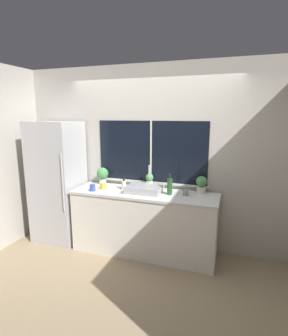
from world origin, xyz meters
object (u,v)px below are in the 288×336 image
at_px(refrigerator, 58,182).
at_px(sink, 145,189).
at_px(mug_blue, 93,188).
at_px(mug_yellow, 103,186).
at_px(potted_plant_right, 201,184).
at_px(potted_plant_left, 103,174).
at_px(mug_grey, 186,193).
at_px(soap_bottle, 124,185).
at_px(potted_plant_center, 150,181).
at_px(bottle_tall, 170,186).

relative_size(refrigerator, sink, 3.88).
xyz_separation_m(sink, mug_blue, (-0.72, -0.19, 0.00)).
bearing_deg(mug_yellow, potted_plant_right, 10.70).
height_order(potted_plant_left, mug_grey, potted_plant_left).
xyz_separation_m(refrigerator, soap_bottle, (1.11, 0.06, 0.03)).
xyz_separation_m(potted_plant_center, bottle_tall, (0.35, -0.21, 0.01)).
height_order(refrigerator, soap_bottle, refrigerator).
bearing_deg(soap_bottle, bottle_tall, -2.99).
bearing_deg(mug_blue, mug_yellow, 52.58).
bearing_deg(mug_grey, potted_plant_right, 43.71).
relative_size(sink, potted_plant_right, 2.01).
bearing_deg(sink, potted_plant_center, 86.98).
xyz_separation_m(mug_yellow, mug_grey, (1.20, 0.08, -0.00)).
relative_size(potted_plant_right, mug_yellow, 2.75).
bearing_deg(potted_plant_left, refrigerator, -160.97).
distance_m(potted_plant_center, soap_bottle, 0.38).
bearing_deg(mug_blue, potted_plant_right, 14.88).
height_order(potted_plant_right, mug_yellow, potted_plant_right).
height_order(refrigerator, mug_grey, refrigerator).
bearing_deg(potted_plant_center, bottle_tall, -30.73).
distance_m(refrigerator, mug_grey, 2.02).
height_order(potted_plant_center, soap_bottle, potted_plant_center).
distance_m(mug_blue, mug_yellow, 0.17).
relative_size(soap_bottle, mug_yellow, 1.84).
xyz_separation_m(potted_plant_left, potted_plant_center, (0.77, 0.00, -0.04)).
distance_m(refrigerator, potted_plant_left, 0.72).
bearing_deg(mug_blue, refrigerator, 167.15).
bearing_deg(potted_plant_center, mug_yellow, -157.42).
distance_m(potted_plant_center, mug_yellow, 0.69).
relative_size(potted_plant_center, bottle_tall, 0.76).
relative_size(potted_plant_left, potted_plant_center, 1.19).
height_order(sink, potted_plant_center, sink).
distance_m(soap_bottle, mug_yellow, 0.30).
distance_m(sink, potted_plant_center, 0.21).
bearing_deg(bottle_tall, mug_grey, 8.05).
distance_m(potted_plant_center, mug_grey, 0.60).
bearing_deg(bottle_tall, potted_plant_right, 27.62).
height_order(potted_plant_right, bottle_tall, bottle_tall).
relative_size(refrigerator, potted_plant_right, 7.80).
distance_m(refrigerator, potted_plant_center, 1.47).
bearing_deg(mug_blue, potted_plant_center, 28.38).
xyz_separation_m(soap_bottle, mug_grey, (0.91, -0.01, -0.03)).
xyz_separation_m(potted_plant_right, soap_bottle, (-1.09, -0.17, -0.06)).
xyz_separation_m(potted_plant_center, potted_plant_right, (0.76, 0.00, 0.02)).
bearing_deg(mug_yellow, potted_plant_left, 118.80).
xyz_separation_m(potted_plant_right, mug_yellow, (-1.39, -0.26, -0.09)).
height_order(sink, bottle_tall, sink).
xyz_separation_m(potted_plant_left, soap_bottle, (0.44, -0.17, -0.09)).
bearing_deg(soap_bottle, mug_yellow, -163.25).
bearing_deg(potted_plant_right, mug_grey, -136.29).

